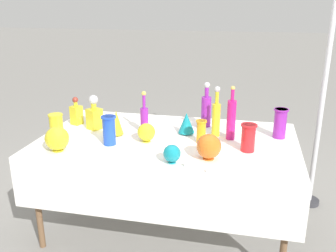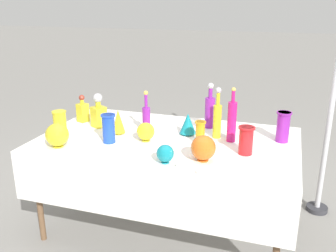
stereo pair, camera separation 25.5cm
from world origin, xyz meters
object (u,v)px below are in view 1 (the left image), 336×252
Objects in this scene: square_decanter_0 at (76,113)px; square_decanter_1 at (94,115)px; tall_bottle_1 at (216,117)px; slender_vase_1 at (109,129)px; tall_bottle_2 at (231,118)px; slender_vase_2 at (248,137)px; canopy_pole at (321,106)px; round_bowl_3 at (209,146)px; round_bowl_2 at (57,139)px; fluted_vase_1 at (186,123)px; slender_vase_4 at (56,126)px; tall_bottle_3 at (144,118)px; round_bowl_1 at (172,154)px; slender_vase_0 at (280,122)px; slender_vase_3 at (201,131)px; tall_bottle_0 at (206,109)px; round_bowl_0 at (146,132)px; fluted_vase_0 at (117,123)px.

square_decanter_1 reaches higher than square_decanter_0.
tall_bottle_1 reaches higher than slender_vase_1.
tall_bottle_2 is 0.25m from slender_vase_2.
canopy_pole reaches higher than square_decanter_1.
round_bowl_3 is (-0.00, -0.45, -0.07)m from tall_bottle_1.
fluted_vase_1 is at bearing 33.79° from round_bowl_2.
square_decanter_0 reaches higher than round_bowl_2.
slender_vase_1 is 1.23× the size of round_bowl_2.
tall_bottle_2 reaches higher than slender_vase_4.
round_bowl_1 is (0.33, -0.52, -0.06)m from tall_bottle_3.
tall_bottle_2 is 2.35× the size of round_bowl_2.
tall_bottle_3 is 1.03m from slender_vase_0.
slender_vase_1 reaches higher than round_bowl_2.
slender_vase_2 is 1.02× the size of slender_vase_4.
tall_bottle_3 is at bearing 165.11° from slender_vase_2.
slender_vase_1 reaches higher than slender_vase_4.
slender_vase_3 and round_bowl_3 have the same top height.
slender_vase_3 is (-0.34, 0.09, -0.01)m from slender_vase_2.
square_decanter_1 is 1.45× the size of slender_vase_2.
tall_bottle_2 is 0.63m from round_bowl_1.
round_bowl_2 is at bearing -156.63° from tall_bottle_2.
slender_vase_4 is 0.98m from fluted_vase_1.
round_bowl_3 is at bearing -8.44° from slender_vase_1.
tall_bottle_0 is 1.32× the size of square_decanter_1.
tall_bottle_1 is 3.19× the size of round_bowl_1.
round_bowl_1 is at bearing -137.84° from slender_vase_0.
fluted_vase_1 reaches higher than round_bowl_1.
slender_vase_4 is (-0.61, -0.27, -0.02)m from tall_bottle_3.
square_decanter_0 reaches higher than slender_vase_1.
slender_vase_2 is at bearing 2.51° from slender_vase_4.
tall_bottle_2 is 1.30m from slender_vase_4.
slender_vase_3 is 0.99× the size of round_bowl_3.
square_decanter_0 is 0.59m from round_bowl_2.
slender_vase_1 is at bearing -161.07° from slender_vase_0.
round_bowl_2 is at bearing -147.46° from slender_vase_1.
tall_bottle_0 is 0.34m from tall_bottle_2.
round_bowl_1 is 0.05× the size of canopy_pole.
round_bowl_0 is (-0.96, -0.30, -0.05)m from slender_vase_0.
square_decanter_0 is 1.93× the size of round_bowl_1.
tall_bottle_0 is 0.39m from slender_vase_3.
tall_bottle_1 is 2.01× the size of slender_vase_2.
fluted_vase_0 is 0.66m from round_bowl_1.
round_bowl_1 is (0.94, -0.60, -0.03)m from square_decanter_0.
round_bowl_0 is (0.26, -0.08, -0.03)m from fluted_vase_0.
slender_vase_4 is (-1.41, -0.06, -0.00)m from slender_vase_2.
slender_vase_1 is at bearing 156.72° from round_bowl_1.
square_decanter_1 reaches higher than round_bowl_1.
tall_bottle_1 is 0.17× the size of canopy_pole.
tall_bottle_2 is at bearing 17.83° from round_bowl_0.
tall_bottle_0 is at bearing 29.86° from fluted_vase_0.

